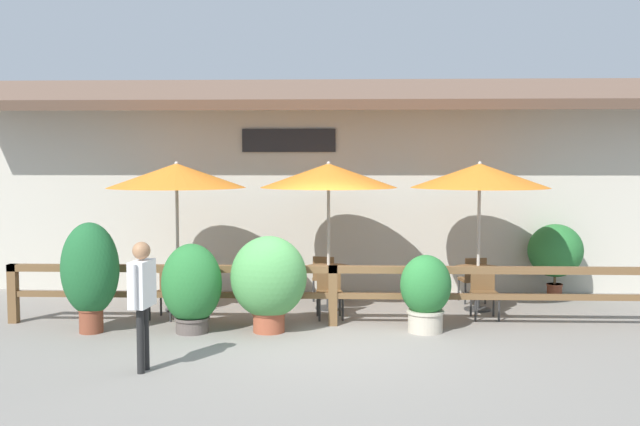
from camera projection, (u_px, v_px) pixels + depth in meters
name	position (u px, v px, depth m)	size (l,w,h in m)	color
ground_plane	(332.00, 342.00, 10.21)	(60.00, 60.00, 0.00)	gray
building_facade	(336.00, 183.00, 14.15)	(14.28, 1.49, 4.23)	#BCB7A8
patio_railing	(333.00, 282.00, 11.21)	(10.40, 0.14, 0.95)	brown
patio_umbrella_near	(177.00, 176.00, 12.26)	(2.38, 2.38, 2.59)	#B7B2A8
dining_table_near	(178.00, 276.00, 12.39)	(0.83, 0.83, 0.75)	brown
chair_near_streetside	(167.00, 290.00, 11.77)	(0.51, 0.51, 0.84)	brown
chair_near_wallside	(185.00, 278.00, 13.02)	(0.45, 0.45, 0.84)	brown
patio_umbrella_middle	(329.00, 176.00, 12.36)	(2.38, 2.38, 2.59)	#B7B2A8
dining_table_middle	(328.00, 275.00, 12.48)	(0.83, 0.83, 0.75)	brown
chair_middle_streetside	(330.00, 290.00, 11.79)	(0.47, 0.47, 0.84)	brown
chair_middle_wallside	(325.00, 276.00, 13.20)	(0.51, 0.51, 0.84)	brown
patio_umbrella_far	(480.00, 176.00, 12.26)	(2.38, 2.38, 2.59)	#B7B2A8
dining_table_far	(478.00, 276.00, 12.38)	(0.83, 0.83, 0.75)	brown
chair_far_streetside	(484.00, 290.00, 11.76)	(0.43, 0.43, 0.84)	brown
chair_far_wallside	(473.00, 277.00, 13.03)	(0.48, 0.48, 0.84)	brown
potted_plant_small_flowering	(192.00, 286.00, 10.75)	(0.91, 0.82, 1.36)	#564C47
potted_plant_entrance_palm	(426.00, 291.00, 10.79)	(0.77, 0.70, 1.18)	#B7AD99
potted_plant_broad_leaf	(269.00, 279.00, 10.78)	(1.16, 1.04, 1.46)	#9E4C33
potted_plant_tall_tropical	(90.00, 271.00, 10.73)	(0.87, 0.78, 1.68)	brown
potted_plant_corner_fern	(555.00, 251.00, 13.54)	(1.04, 0.93, 1.40)	brown
pedestrian	(142.00, 288.00, 8.72)	(0.25, 0.57, 1.61)	black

